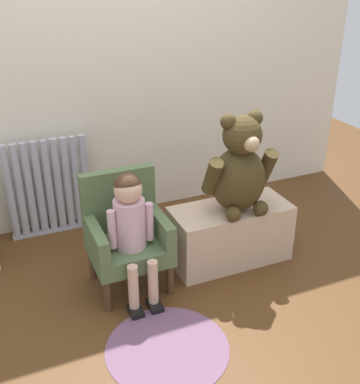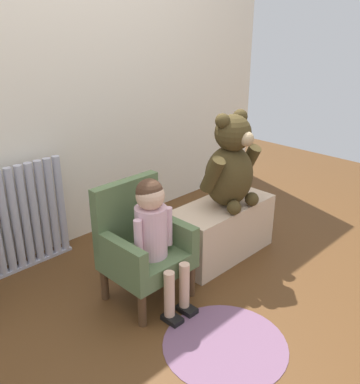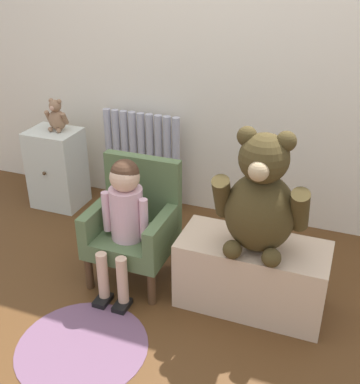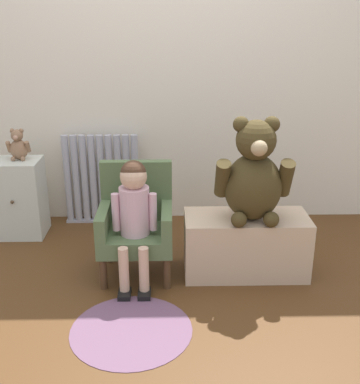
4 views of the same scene
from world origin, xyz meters
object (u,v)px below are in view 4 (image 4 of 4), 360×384
at_px(small_teddy_bear, 18,146).
at_px(floor_rug, 131,330).
at_px(radiator, 102,180).
at_px(child_figure, 134,206).
at_px(small_dresser, 19,198).
at_px(child_armchair, 136,222).
at_px(large_teddy_bear, 254,176).
at_px(low_bench, 246,245).

xyz_separation_m(small_teddy_bear, floor_rug, (0.83, -1.17, -0.64)).
bearing_deg(radiator, child_figure, -70.55).
distance_m(child_figure, floor_rug, 0.68).
xyz_separation_m(small_dresser, small_teddy_bear, (0.03, 0.02, 0.37)).
bearing_deg(child_armchair, small_dresser, 147.57).
relative_size(child_figure, large_teddy_bear, 1.21).
bearing_deg(floor_rug, child_figure, 90.54).
distance_m(small_dresser, small_teddy_bear, 0.37).
relative_size(child_armchair, large_teddy_bear, 1.11).
bearing_deg(large_teddy_bear, radiator, 140.08).
bearing_deg(floor_rug, child_armchair, 90.44).
distance_m(large_teddy_bear, floor_rug, 1.06).
bearing_deg(large_teddy_bear, floor_rug, -141.36).
distance_m(small_dresser, low_bench, 1.61).
xyz_separation_m(small_dresser, floor_rug, (0.86, -1.14, -0.27)).
relative_size(small_dresser, floor_rug, 0.90).
bearing_deg(child_figure, large_teddy_bear, 3.36).
distance_m(radiator, small_teddy_bear, 0.63).
xyz_separation_m(radiator, small_teddy_bear, (-0.52, -0.18, 0.31)).
distance_m(small_dresser, floor_rug, 1.45).
relative_size(radiator, child_figure, 0.93).
distance_m(radiator, child_figure, 0.91).
height_order(radiator, child_armchair, radiator).
distance_m(radiator, low_bench, 1.24).
height_order(low_bench, small_teddy_bear, small_teddy_bear).
bearing_deg(radiator, floor_rug, -77.21).
relative_size(radiator, low_bench, 0.92).
relative_size(low_bench, small_teddy_bear, 3.40).
bearing_deg(small_dresser, floor_rug, -53.16).
bearing_deg(small_teddy_bear, child_figure, -39.35).
distance_m(child_armchair, large_teddy_bear, 0.74).
height_order(child_figure, low_bench, child_figure).
xyz_separation_m(child_armchair, small_teddy_bear, (-0.82, 0.56, 0.32)).
distance_m(child_armchair, child_figure, 0.18).
relative_size(large_teddy_bear, small_teddy_bear, 2.79).
xyz_separation_m(large_teddy_bear, small_teddy_bear, (-1.49, 0.63, 0.01)).
height_order(child_armchair, low_bench, child_armchair).
bearing_deg(floor_rug, low_bench, 41.36).
bearing_deg(small_teddy_bear, floor_rug, -54.70).
height_order(radiator, floor_rug, radiator).
xyz_separation_m(low_bench, large_teddy_bear, (0.02, -0.04, 0.44)).
bearing_deg(small_teddy_bear, child_armchair, -34.48).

